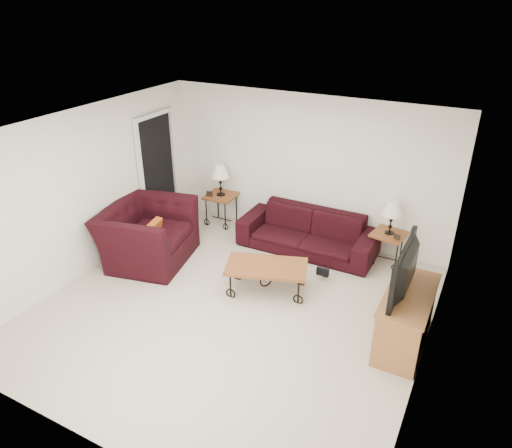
# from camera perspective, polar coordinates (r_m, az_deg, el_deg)

# --- Properties ---
(ground) EXTENTS (5.00, 5.00, 0.00)m
(ground) POSITION_cam_1_polar(r_m,az_deg,el_deg) (6.67, -2.83, -10.12)
(ground) COLOR beige
(ground) RESTS_ON ground
(wall_back) EXTENTS (5.00, 0.02, 2.50)m
(wall_back) POSITION_cam_1_polar(r_m,az_deg,el_deg) (8.08, 5.97, 6.66)
(wall_back) COLOR white
(wall_back) RESTS_ON ground
(wall_front) EXTENTS (5.00, 0.02, 2.50)m
(wall_front) POSITION_cam_1_polar(r_m,az_deg,el_deg) (4.41, -20.27, -13.71)
(wall_front) COLOR white
(wall_front) RESTS_ON ground
(wall_left) EXTENTS (0.02, 5.00, 2.50)m
(wall_left) POSITION_cam_1_polar(r_m,az_deg,el_deg) (7.49, -19.85, 3.56)
(wall_left) COLOR white
(wall_left) RESTS_ON ground
(wall_right) EXTENTS (0.02, 5.00, 2.50)m
(wall_right) POSITION_cam_1_polar(r_m,az_deg,el_deg) (5.34, 20.86, -6.15)
(wall_right) COLOR white
(wall_right) RESTS_ON ground
(ceiling) EXTENTS (5.00, 5.00, 0.00)m
(ceiling) POSITION_cam_1_polar(r_m,az_deg,el_deg) (5.55, -3.42, 11.05)
(ceiling) COLOR white
(ceiling) RESTS_ON wall_back
(doorway) EXTENTS (0.08, 0.94, 2.04)m
(doorway) POSITION_cam_1_polar(r_m,az_deg,el_deg) (8.66, -11.71, 6.01)
(doorway) COLOR black
(doorway) RESTS_ON ground
(sofa) EXTENTS (2.29, 0.89, 0.67)m
(sofa) POSITION_cam_1_polar(r_m,az_deg,el_deg) (7.94, 6.24, -0.95)
(sofa) COLOR black
(sofa) RESTS_ON ground
(side_table_left) EXTENTS (0.57, 0.57, 0.58)m
(side_table_left) POSITION_cam_1_polar(r_m,az_deg,el_deg) (8.82, -4.19, 1.78)
(side_table_left) COLOR brown
(side_table_left) RESTS_ON ground
(side_table_right) EXTENTS (0.56, 0.56, 0.54)m
(side_table_right) POSITION_cam_1_polar(r_m,az_deg,el_deg) (7.82, 15.52, -2.83)
(side_table_right) COLOR brown
(side_table_right) RESTS_ON ground
(lamp_left) EXTENTS (0.35, 0.35, 0.58)m
(lamp_left) POSITION_cam_1_polar(r_m,az_deg,el_deg) (8.60, -4.32, 5.31)
(lamp_left) COLOR black
(lamp_left) RESTS_ON side_table_left
(lamp_right) EXTENTS (0.35, 0.35, 0.54)m
(lamp_right) POSITION_cam_1_polar(r_m,az_deg,el_deg) (7.58, 16.01, 0.71)
(lamp_right) COLOR black
(lamp_right) RESTS_ON side_table_right
(photo_frame_left) EXTENTS (0.12, 0.04, 0.10)m
(photo_frame_left) POSITION_cam_1_polar(r_m,az_deg,el_deg) (8.65, -5.63, 3.65)
(photo_frame_left) COLOR black
(photo_frame_left) RESTS_ON side_table_left
(photo_frame_right) EXTENTS (0.11, 0.05, 0.09)m
(photo_frame_right) POSITION_cam_1_polar(r_m,az_deg,el_deg) (7.52, 16.64, -1.50)
(photo_frame_right) COLOR black
(photo_frame_right) RESTS_ON side_table_right
(coffee_table) EXTENTS (1.29, 0.96, 0.43)m
(coffee_table) POSITION_cam_1_polar(r_m,az_deg,el_deg) (6.89, 1.26, -6.54)
(coffee_table) COLOR brown
(coffee_table) RESTS_ON ground
(armchair) EXTENTS (1.51, 1.65, 0.92)m
(armchair) POSITION_cam_1_polar(r_m,az_deg,el_deg) (7.75, -12.94, -1.17)
(armchair) COLOR black
(armchair) RESTS_ON ground
(throw_pillow) EXTENTS (0.20, 0.43, 0.42)m
(throw_pillow) POSITION_cam_1_polar(r_m,az_deg,el_deg) (7.60, -12.36, -1.17)
(throw_pillow) COLOR #C55219
(throw_pillow) RESTS_ON armchair
(tv_stand) EXTENTS (0.51, 1.22, 0.73)m
(tv_stand) POSITION_cam_1_polar(r_m,az_deg,el_deg) (6.17, 17.59, -10.79)
(tv_stand) COLOR #9D6C3A
(tv_stand) RESTS_ON ground
(television) EXTENTS (0.14, 1.09, 0.63)m
(television) POSITION_cam_1_polar(r_m,az_deg,el_deg) (5.79, 18.31, -5.36)
(television) COLOR black
(television) RESTS_ON tv_stand
(backpack) EXTENTS (0.34, 0.29, 0.38)m
(backpack) POSITION_cam_1_polar(r_m,az_deg,el_deg) (7.28, 8.34, -5.12)
(backpack) COLOR black
(backpack) RESTS_ON ground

